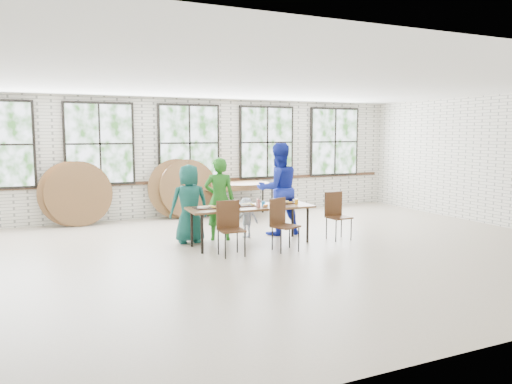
# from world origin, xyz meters

# --- Properties ---
(room) EXTENTS (12.00, 12.00, 12.00)m
(room) POSITION_xyz_m (0.00, 4.44, 1.83)
(room) COLOR #BCAB95
(room) RESTS_ON ground
(dining_table) EXTENTS (2.44, 0.93, 0.74)m
(dining_table) POSITION_xyz_m (0.03, 0.71, 0.69)
(dining_table) COLOR brown
(dining_table) RESTS_ON ground
(chair_near_left) EXTENTS (0.45, 0.43, 0.95)m
(chair_near_left) POSITION_xyz_m (-0.63, 0.14, 0.56)
(chair_near_left) COLOR #4B2D19
(chair_near_left) RESTS_ON ground
(chair_near_right) EXTENTS (0.54, 0.53, 0.95)m
(chair_near_right) POSITION_xyz_m (0.35, 0.06, 0.56)
(chair_near_right) COLOR #4B2D19
(chair_near_right) RESTS_ON ground
(chair_spare) EXTENTS (0.44, 0.43, 0.95)m
(chair_spare) POSITION_xyz_m (1.81, 0.47, 0.56)
(chair_spare) COLOR #4B2D19
(chair_spare) RESTS_ON ground
(adult_teal) EXTENTS (0.78, 0.54, 1.53)m
(adult_teal) POSITION_xyz_m (-0.98, 1.36, 0.77)
(adult_teal) COLOR #16554F
(adult_teal) RESTS_ON ground
(adult_green) EXTENTS (0.70, 0.59, 1.65)m
(adult_green) POSITION_xyz_m (-0.36, 1.36, 0.82)
(adult_green) COLOR #226D1D
(adult_green) RESTS_ON ground
(toddler) EXTENTS (0.54, 0.32, 0.82)m
(toddler) POSITION_xyz_m (0.23, 1.36, 0.41)
(toddler) COLOR #142440
(toddler) RESTS_ON ground
(adult_blue) EXTENTS (0.97, 0.77, 1.92)m
(adult_blue) POSITION_xyz_m (0.96, 1.36, 0.96)
(adult_blue) COLOR #16259F
(adult_blue) RESTS_ON ground
(storage_table) EXTENTS (1.85, 0.89, 0.74)m
(storage_table) POSITION_xyz_m (1.15, 3.85, 0.69)
(storage_table) COLOR brown
(storage_table) RESTS_ON ground
(tabletop_clutter) EXTENTS (2.04, 0.61, 0.11)m
(tabletop_clutter) POSITION_xyz_m (0.12, 0.68, 0.77)
(tabletop_clutter) COLOR black
(tabletop_clutter) RESTS_ON dining_table
(round_tops_stacked) EXTENTS (1.50, 1.50, 0.13)m
(round_tops_stacked) POSITION_xyz_m (1.15, 3.85, 0.80)
(round_tops_stacked) COLOR brown
(round_tops_stacked) RESTS_ON storage_table
(round_tops_leaning) EXTENTS (4.26, 0.44, 1.49)m
(round_tops_leaning) POSITION_xyz_m (-1.53, 4.17, 0.73)
(round_tops_leaning) COLOR brown
(round_tops_leaning) RESTS_ON ground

